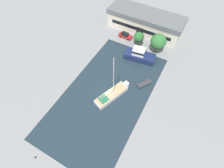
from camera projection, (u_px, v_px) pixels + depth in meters
The scene contains 10 objects.
ground_plane at pixel (107, 94), 45.62m from camera, with size 440.00×440.00×0.00m, color gray.
water_canal at pixel (107, 94), 45.61m from camera, with size 20.28×38.44×0.01m, color #1E2D38.
warehouse_building at pixel (145, 22), 58.62m from camera, with size 25.09×8.59×6.34m.
quay_tree_near_building at pixel (158, 42), 51.25m from camera, with size 4.63×4.63×6.54m.
quay_tree_by_water at pixel (139, 37), 53.51m from camera, with size 3.23×3.23×5.10m.
parked_car at pixel (125, 35), 58.04m from camera, with size 4.69×1.88×1.73m.
sailboat_moored at pixel (112, 94), 44.70m from camera, with size 5.79×10.45×13.66m.
motor_cruiser at pixel (139, 55), 51.95m from camera, with size 9.62×4.88×3.80m.
small_dinghy at pixel (144, 84), 47.25m from camera, with size 3.39×4.27×0.48m.
mooring_bollard at pixel (35, 157), 36.20m from camera, with size 0.26×0.26×0.58m.
Camera 1 is at (12.97, -20.73, 38.62)m, focal length 28.00 mm.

